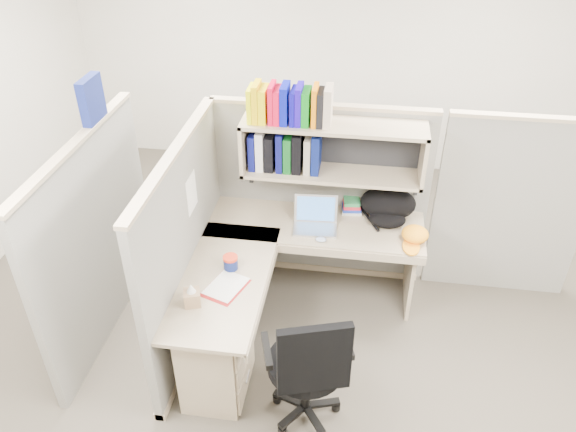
% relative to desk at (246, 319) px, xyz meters
% --- Properties ---
extents(ground, '(6.00, 6.00, 0.00)m').
position_rel_desk_xyz_m(ground, '(0.41, 0.29, -0.44)').
color(ground, '#38332B').
rests_on(ground, ground).
extents(room_shell, '(6.00, 6.00, 6.00)m').
position_rel_desk_xyz_m(room_shell, '(0.41, 0.29, 1.18)').
color(room_shell, '#BBB5A9').
rests_on(room_shell, ground).
extents(cubicle, '(3.79, 1.84, 1.95)m').
position_rel_desk_xyz_m(cubicle, '(0.04, 0.74, 0.47)').
color(cubicle, slate).
rests_on(cubicle, ground).
extents(desk, '(1.74, 1.75, 0.73)m').
position_rel_desk_xyz_m(desk, '(0.00, 0.00, 0.00)').
color(desk, gray).
rests_on(desk, ground).
extents(laptop, '(0.37, 0.37, 0.25)m').
position_rel_desk_xyz_m(laptop, '(0.41, 0.78, 0.41)').
color(laptop, '#B7B7BB').
rests_on(laptop, desk).
extents(backpack, '(0.49, 0.41, 0.26)m').
position_rel_desk_xyz_m(backpack, '(0.98, 0.99, 0.42)').
color(backpack, black).
rests_on(backpack, desk).
extents(orange_cap, '(0.26, 0.29, 0.11)m').
position_rel_desk_xyz_m(orange_cap, '(1.19, 0.75, 0.35)').
color(orange_cap, orange).
rests_on(orange_cap, desk).
extents(snack_canister, '(0.11, 0.11, 0.11)m').
position_rel_desk_xyz_m(snack_canister, '(-0.14, 0.20, 0.35)').
color(snack_canister, navy).
rests_on(snack_canister, desk).
extents(tissue_box, '(0.14, 0.14, 0.17)m').
position_rel_desk_xyz_m(tissue_box, '(-0.31, -0.20, 0.38)').
color(tissue_box, tan).
rests_on(tissue_box, desk).
extents(mouse, '(0.10, 0.08, 0.03)m').
position_rel_desk_xyz_m(mouse, '(0.47, 0.63, 0.31)').
color(mouse, '#93A9D1').
rests_on(mouse, desk).
extents(paper_cup, '(0.09, 0.09, 0.09)m').
position_rel_desk_xyz_m(paper_cup, '(0.39, 1.00, 0.34)').
color(paper_cup, silver).
rests_on(paper_cup, desk).
extents(book_stack, '(0.18, 0.23, 0.11)m').
position_rel_desk_xyz_m(book_stack, '(0.68, 1.12, 0.34)').
color(book_stack, gray).
rests_on(book_stack, desk).
extents(loose_paper, '(0.31, 0.35, 0.00)m').
position_rel_desk_xyz_m(loose_paper, '(-0.13, 0.01, 0.29)').
color(loose_paper, white).
rests_on(loose_paper, desk).
extents(task_chair, '(0.61, 0.56, 1.06)m').
position_rel_desk_xyz_m(task_chair, '(0.50, -0.46, -0.06)').
color(task_chair, black).
rests_on(task_chair, ground).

